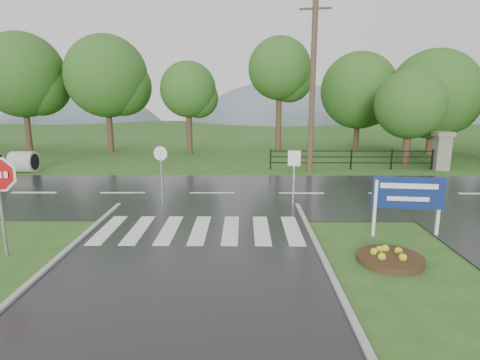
{
  "coord_description": "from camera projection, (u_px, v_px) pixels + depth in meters",
  "views": [
    {
      "loc": [
        1.42,
        -7.38,
        4.38
      ],
      "look_at": [
        1.29,
        6.0,
        1.5
      ],
      "focal_mm": 30.0,
      "sensor_mm": 36.0,
      "label": 1
    }
  ],
  "objects": [
    {
      "name": "ground",
      "position": [
        174.0,
        314.0,
        8.15
      ],
      "size": [
        120.0,
        120.0,
        0.0
      ],
      "primitive_type": "plane",
      "color": "#2E5A1E",
      "rests_on": "ground"
    },
    {
      "name": "main_road",
      "position": [
        212.0,
        194.0,
        17.92
      ],
      "size": [
        90.0,
        8.0,
        0.04
      ],
      "primitive_type": "cube",
      "color": "black",
      "rests_on": "ground"
    },
    {
      "name": "walkway",
      "position": [
        480.0,
        243.0,
        11.98
      ],
      "size": [
        2.2,
        11.0,
        0.04
      ],
      "primitive_type": "cube",
      "color": "#2A2A2C",
      "rests_on": "ground"
    },
    {
      "name": "crosswalk",
      "position": [
        200.0,
        230.0,
        13.02
      ],
      "size": [
        6.5,
        2.8,
        0.02
      ],
      "color": "silver",
      "rests_on": "ground"
    },
    {
      "name": "pillar_west",
      "position": [
        442.0,
        150.0,
        23.42
      ],
      "size": [
        1.0,
        1.0,
        2.24
      ],
      "color": "gray",
      "rests_on": "ground"
    },
    {
      "name": "fence_west",
      "position": [
        351.0,
        157.0,
        23.57
      ],
      "size": [
        9.58,
        0.08,
        1.2
      ],
      "color": "black",
      "rests_on": "ground"
    },
    {
      "name": "hills",
      "position": [
        255.0,
        203.0,
        74.93
      ],
      "size": [
        102.0,
        48.0,
        48.0
      ],
      "color": "slate",
      "rests_on": "ground"
    },
    {
      "name": "treeline",
      "position": [
        238.0,
        151.0,
        31.6
      ],
      "size": [
        83.2,
        5.2,
        10.0
      ],
      "color": "#25561A",
      "rests_on": "ground"
    },
    {
      "name": "estate_billboard",
      "position": [
        408.0,
        196.0,
        12.34
      ],
      "size": [
        2.15,
        0.3,
        1.89
      ],
      "color": "silver",
      "rests_on": "ground"
    },
    {
      "name": "flower_bed",
      "position": [
        390.0,
        257.0,
        10.64
      ],
      "size": [
        1.73,
        1.73,
        0.35
      ],
      "color": "#332111",
      "rests_on": "ground"
    },
    {
      "name": "reg_sign_small",
      "position": [
        294.0,
        167.0,
        15.73
      ],
      "size": [
        0.49,
        0.08,
        2.22
      ],
      "color": "#939399",
      "rests_on": "ground"
    },
    {
      "name": "reg_sign_round",
      "position": [
        161.0,
        169.0,
        15.67
      ],
      "size": [
        0.55,
        0.14,
        2.4
      ],
      "color": "#939399",
      "rests_on": "ground"
    },
    {
      "name": "utility_pole_east",
      "position": [
        313.0,
        85.0,
        22.23
      ],
      "size": [
        1.7,
        0.4,
        9.6
      ],
      "color": "#473523",
      "rests_on": "ground"
    },
    {
      "name": "entrance_tree_left",
      "position": [
        410.0,
        104.0,
        24.36
      ],
      "size": [
        4.22,
        4.22,
        5.88
      ],
      "color": "#3D2B1C",
      "rests_on": "ground"
    }
  ]
}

